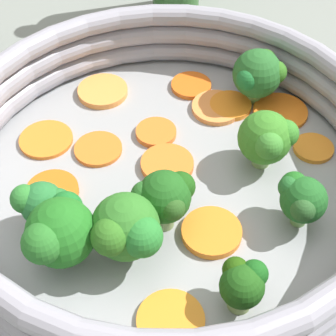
# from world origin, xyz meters

# --- Properties ---
(ground_plane) EXTENTS (4.00, 4.00, 0.00)m
(ground_plane) POSITION_xyz_m (0.00, 0.00, 0.00)
(ground_plane) COLOR gray
(skillet) EXTENTS (0.32, 0.32, 0.01)m
(skillet) POSITION_xyz_m (0.00, 0.00, 0.01)
(skillet) COLOR #939699
(skillet) RESTS_ON ground_plane
(skillet_rim_wall) EXTENTS (0.34, 0.34, 0.06)m
(skillet_rim_wall) POSITION_xyz_m (0.00, 0.00, 0.04)
(skillet_rim_wall) COLOR #9493A0
(skillet_rim_wall) RESTS_ON skillet
(skillet_rivet_right) EXTENTS (0.01, 0.01, 0.01)m
(skillet_rivet_right) POSITION_xyz_m (-0.00, 0.15, 0.02)
(skillet_rivet_right) COLOR gray
(skillet_rivet_right) RESTS_ON skillet
(carrot_slice_0) EXTENTS (0.05, 0.05, 0.00)m
(carrot_slice_0) POSITION_xyz_m (-0.09, -0.04, 0.02)
(carrot_slice_0) COLOR #F58941
(carrot_slice_0) RESTS_ON skillet
(carrot_slice_1) EXTENTS (0.05, 0.05, 0.01)m
(carrot_slice_1) POSITION_xyz_m (-0.02, -0.12, 0.02)
(carrot_slice_1) COLOR #F99140
(carrot_slice_1) RESTS_ON skillet
(carrot_slice_2) EXTENTS (0.04, 0.04, 0.00)m
(carrot_slice_2) POSITION_xyz_m (-0.09, -0.08, 0.02)
(carrot_slice_2) COLOR orange
(carrot_slice_2) RESTS_ON skillet
(carrot_slice_3) EXTENTS (0.07, 0.07, 0.00)m
(carrot_slice_3) POSITION_xyz_m (-0.13, 0.00, 0.01)
(carrot_slice_3) COLOR orange
(carrot_slice_3) RESTS_ON skillet
(carrot_slice_4) EXTENTS (0.04, 0.04, 0.00)m
(carrot_slice_4) POSITION_xyz_m (-0.11, 0.05, 0.01)
(carrot_slice_4) COLOR orange
(carrot_slice_4) RESTS_ON skillet
(carrot_slice_5) EXTENTS (0.04, 0.04, 0.00)m
(carrot_slice_5) POSITION_xyz_m (-0.02, -0.05, 0.02)
(carrot_slice_5) COLOR orange
(carrot_slice_5) RESTS_ON skillet
(carrot_slice_6) EXTENTS (0.06, 0.06, 0.00)m
(carrot_slice_6) POSITION_xyz_m (0.05, -0.10, 0.01)
(carrot_slice_6) COLOR orange
(carrot_slice_6) RESTS_ON skillet
(carrot_slice_7) EXTENTS (0.06, 0.06, 0.01)m
(carrot_slice_7) POSITION_xyz_m (0.08, -0.05, 0.02)
(carrot_slice_7) COLOR orange
(carrot_slice_7) RESTS_ON skillet
(carrot_slice_8) EXTENTS (0.06, 0.06, 0.01)m
(carrot_slice_8) POSITION_xyz_m (-0.01, -0.01, 0.02)
(carrot_slice_8) COLOR orange
(carrot_slice_8) RESTS_ON skillet
(carrot_slice_9) EXTENTS (0.04, 0.04, 0.00)m
(carrot_slice_9) POSITION_xyz_m (0.02, -0.06, 0.01)
(carrot_slice_9) COLOR orange
(carrot_slice_9) RESTS_ON skillet
(carrot_slice_10) EXTENTS (0.05, 0.05, 0.00)m
(carrot_slice_10) POSITION_xyz_m (-0.10, -0.03, 0.02)
(carrot_slice_10) COLOR orange
(carrot_slice_10) RESTS_ON skillet
(carrot_slice_11) EXTENTS (0.06, 0.06, 0.01)m
(carrot_slice_11) POSITION_xyz_m (0.01, 0.06, 0.02)
(carrot_slice_11) COLOR orange
(carrot_slice_11) RESTS_ON skillet
(carrot_slice_12) EXTENTS (0.06, 0.06, 0.00)m
(carrot_slice_12) POSITION_xyz_m (0.07, 0.09, 0.01)
(carrot_slice_12) COLOR orange
(carrot_slice_12) RESTS_ON skillet
(broccoli_floret_0) EXTENTS (0.04, 0.03, 0.04)m
(broccoli_floret_0) POSITION_xyz_m (0.10, -0.02, 0.04)
(broccoli_floret_0) COLOR #87B06D
(broccoli_floret_0) RESTS_ON skillet
(broccoli_floret_1) EXTENTS (0.05, 0.04, 0.05)m
(broccoli_floret_1) POSITION_xyz_m (-0.12, -0.03, 0.04)
(broccoli_floret_1) COLOR #6A9448
(broccoli_floret_1) RESTS_ON skillet
(broccoli_floret_2) EXTENTS (0.03, 0.03, 0.04)m
(broccoli_floret_2) POSITION_xyz_m (0.03, 0.11, 0.04)
(broccoli_floret_2) COLOR #7D9652
(broccoli_floret_2) RESTS_ON skillet
(broccoli_floret_3) EXTENTS (0.04, 0.04, 0.05)m
(broccoli_floret_3) POSITION_xyz_m (-0.07, 0.03, 0.04)
(broccoli_floret_3) COLOR #86AC62
(broccoli_floret_3) RESTS_ON skillet
(broccoli_floret_4) EXTENTS (0.05, 0.05, 0.05)m
(broccoli_floret_4) POSITION_xyz_m (0.10, 0.01, 0.05)
(broccoli_floret_4) COLOR #6A9555
(broccoli_floret_4) RESTS_ON skillet
(broccoli_floret_5) EXTENTS (0.05, 0.05, 0.05)m
(broccoli_floret_5) POSITION_xyz_m (0.07, 0.04, 0.04)
(broccoli_floret_5) COLOR #7D9552
(broccoli_floret_5) RESTS_ON skillet
(broccoli_floret_6) EXTENTS (0.04, 0.04, 0.04)m
(broccoli_floret_6) POSITION_xyz_m (-0.05, 0.09, 0.04)
(broccoli_floret_6) COLOR #76A458
(broccoli_floret_6) RESTS_ON skillet
(broccoli_floret_7) EXTENTS (0.04, 0.04, 0.05)m
(broccoli_floret_7) POSITION_xyz_m (0.03, 0.03, 0.04)
(broccoli_floret_7) COLOR #8BA668
(broccoli_floret_7) RESTS_ON skillet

